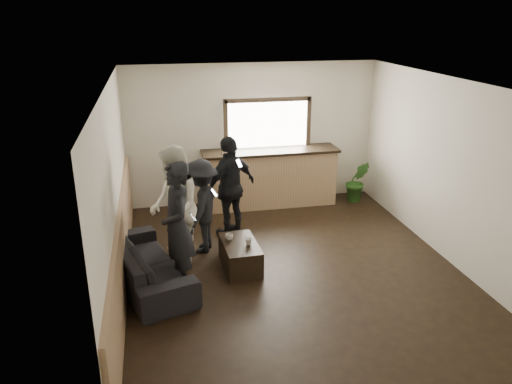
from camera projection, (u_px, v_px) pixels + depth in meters
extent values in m
cube|color=black|center=(291.00, 268.00, 7.68)|extent=(5.00, 6.00, 0.01)
cube|color=silver|center=(296.00, 84.00, 6.72)|extent=(5.00, 6.00, 0.01)
cube|color=beige|center=(252.00, 134.00, 9.96)|extent=(5.00, 0.01, 2.80)
cube|color=beige|center=(385.00, 288.00, 4.44)|extent=(5.00, 0.01, 2.80)
cube|color=beige|center=(115.00, 194.00, 6.72)|extent=(0.01, 6.00, 2.80)
cube|color=beige|center=(449.00, 171.00, 7.68)|extent=(0.01, 6.00, 2.80)
cube|color=#A27D5B|center=(123.00, 250.00, 7.02)|extent=(0.06, 5.90, 1.10)
cube|color=tan|center=(270.00, 179.00, 10.01)|extent=(2.60, 0.60, 1.10)
cube|color=black|center=(270.00, 151.00, 9.82)|extent=(2.70, 0.68, 0.05)
cube|color=white|center=(267.00, 124.00, 9.91)|extent=(1.60, 0.06, 0.90)
cube|color=#3F3326|center=(268.00, 100.00, 9.71)|extent=(1.72, 0.08, 0.08)
cube|color=#3F3326|center=(226.00, 126.00, 9.72)|extent=(0.08, 0.08, 1.06)
cube|color=#3F3326|center=(308.00, 123.00, 10.04)|extent=(0.08, 0.08, 1.06)
imported|color=black|center=(147.00, 263.00, 7.17)|extent=(1.40, 2.24, 0.61)
cube|color=black|center=(240.00, 255.00, 7.63)|extent=(0.55, 0.94, 0.41)
imported|color=silver|center=(229.00, 237.00, 7.65)|extent=(0.17, 0.17, 0.10)
imported|color=silver|center=(249.00, 242.00, 7.50)|extent=(0.11, 0.11, 0.10)
imported|color=#2D6623|center=(357.00, 181.00, 10.23)|extent=(0.52, 0.45, 0.86)
imported|color=black|center=(177.00, 227.00, 6.86)|extent=(0.54, 0.73, 1.85)
cube|color=black|center=(193.00, 217.00, 6.89)|extent=(0.10, 0.08, 0.12)
cube|color=white|center=(193.00, 216.00, 6.88)|extent=(0.08, 0.07, 0.11)
imported|color=silver|center=(174.00, 207.00, 7.50)|extent=(0.78, 0.97, 1.88)
cube|color=black|center=(189.00, 206.00, 7.56)|extent=(0.10, 0.08, 0.12)
cube|color=white|center=(189.00, 206.00, 7.55)|extent=(0.08, 0.07, 0.11)
imported|color=black|center=(201.00, 206.00, 8.00)|extent=(0.91, 1.14, 1.54)
cube|color=black|center=(214.00, 193.00, 7.88)|extent=(0.11, 0.10, 0.12)
cube|color=white|center=(214.00, 193.00, 7.87)|extent=(0.09, 0.09, 0.11)
imported|color=black|center=(231.00, 187.00, 8.51)|extent=(1.11, 0.92, 1.78)
cube|color=black|center=(239.00, 163.00, 8.20)|extent=(0.11, 0.12, 0.12)
cube|color=white|center=(239.00, 163.00, 8.20)|extent=(0.09, 0.10, 0.11)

